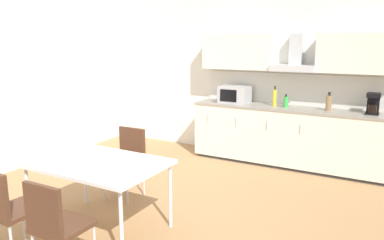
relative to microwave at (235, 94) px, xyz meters
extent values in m
cube|color=#9E754C|center=(0.02, -2.59, -1.08)|extent=(8.02, 8.69, 0.02)
cube|color=silver|center=(0.02, 0.35, 0.37)|extent=(6.41, 0.10, 2.89)
cube|color=#333333|center=(0.93, 0.00, -1.05)|extent=(2.92, 0.56, 0.05)
cube|color=silver|center=(0.93, 0.00, -0.60)|extent=(3.04, 0.60, 0.85)
cube|color=gray|center=(0.93, 0.00, -0.15)|extent=(3.06, 0.62, 0.03)
cube|color=silver|center=(-0.34, -0.31, -0.38)|extent=(0.01, 0.01, 0.14)
cube|color=silver|center=(0.17, -0.31, -0.38)|extent=(0.01, 0.01, 0.14)
cube|color=silver|center=(0.68, -0.31, -0.38)|extent=(0.01, 0.01, 0.14)
cube|color=silver|center=(1.18, -0.31, -0.38)|extent=(0.01, 0.01, 0.14)
cube|color=silver|center=(0.93, 0.29, 0.11)|extent=(3.04, 0.02, 0.50)
cube|color=silver|center=(0.00, 0.13, 0.70)|extent=(1.18, 0.34, 0.57)
cube|color=silver|center=(1.86, 0.13, 0.70)|extent=(1.18, 0.34, 0.57)
cube|color=#B7BABF|center=(0.93, 0.11, 0.46)|extent=(0.67, 0.40, 0.10)
cube|color=#B7BABF|center=(0.93, 0.22, 0.72)|extent=(0.20, 0.16, 0.52)
cube|color=#ADADB2|center=(0.00, 0.00, 0.00)|extent=(0.48, 0.34, 0.28)
cube|color=black|center=(-0.04, -0.17, 0.00)|extent=(0.29, 0.01, 0.20)
cube|color=black|center=(2.09, 0.00, -0.13)|extent=(0.18, 0.18, 0.02)
cylinder|color=black|center=(2.09, -0.01, -0.06)|extent=(0.12, 0.12, 0.12)
cube|color=black|center=(2.09, 0.06, 0.01)|extent=(0.16, 0.08, 0.30)
cube|color=black|center=(2.09, -0.01, 0.13)|extent=(0.18, 0.16, 0.06)
cylinder|color=green|center=(0.87, -0.01, -0.06)|extent=(0.07, 0.07, 0.17)
cylinder|color=black|center=(0.87, -0.01, 0.05)|extent=(0.03, 0.03, 0.04)
cylinder|color=brown|center=(1.50, -0.01, -0.03)|extent=(0.08, 0.08, 0.23)
cylinder|color=black|center=(1.50, -0.01, 0.11)|extent=(0.03, 0.03, 0.05)
cylinder|color=yellow|center=(0.68, 0.02, -0.01)|extent=(0.06, 0.06, 0.26)
cylinder|color=black|center=(0.68, 0.02, 0.15)|extent=(0.02, 0.02, 0.06)
cube|color=white|center=(-0.21, -3.04, -0.35)|extent=(1.33, 0.91, 0.04)
cylinder|color=silver|center=(-0.81, -3.43, -0.72)|extent=(0.04, 0.04, 0.70)
cylinder|color=silver|center=(0.40, -3.43, -0.72)|extent=(0.04, 0.04, 0.70)
cylinder|color=silver|center=(-0.81, -2.64, -0.72)|extent=(0.04, 0.04, 0.70)
cylinder|color=silver|center=(0.40, -2.64, -0.72)|extent=(0.04, 0.04, 0.70)
cube|color=#4C2D1E|center=(-0.51, -3.79, -0.62)|extent=(0.42, 0.42, 0.04)
cylinder|color=silver|center=(-0.67, -3.61, -0.86)|extent=(0.02, 0.02, 0.43)
cylinder|color=silver|center=(-0.33, -3.63, -0.86)|extent=(0.02, 0.02, 0.43)
cube|color=#4C2D1E|center=(-0.51, -2.28, -0.62)|extent=(0.41, 0.41, 0.04)
cube|color=#4C2D1E|center=(-0.51, -2.10, -0.40)|extent=(0.38, 0.05, 0.40)
cylinder|color=silver|center=(-0.33, -2.45, -0.86)|extent=(0.02, 0.02, 0.43)
cylinder|color=silver|center=(-0.67, -2.45, -0.86)|extent=(0.02, 0.02, 0.43)
cylinder|color=silver|center=(-0.34, -2.11, -0.86)|extent=(0.02, 0.02, 0.43)
cylinder|color=silver|center=(-0.68, -2.11, -0.86)|extent=(0.02, 0.02, 0.43)
cube|color=#4C2D1E|center=(0.09, -3.79, -0.62)|extent=(0.40, 0.40, 0.04)
cube|color=#4C2D1E|center=(0.10, -3.97, -0.40)|extent=(0.38, 0.04, 0.40)
cylinder|color=silver|center=(-0.08, -3.62, -0.86)|extent=(0.02, 0.02, 0.43)
cone|color=silver|center=(-0.21, -3.04, 0.80)|extent=(0.32, 0.32, 0.22)
camera|label=1|loc=(2.39, -5.74, 0.85)|focal=35.00mm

